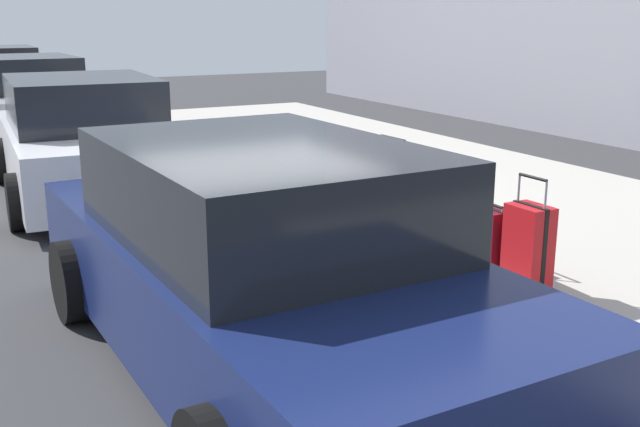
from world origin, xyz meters
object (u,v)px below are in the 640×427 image
object	(u,v)px
suitcase_red_0	(528,252)
suitcase_teal_3	(416,216)
suitcase_maroon_1	(486,245)
suitcase_silver_4	(391,203)
fire_hydrant	(287,156)
parked_car_white_1	(85,141)
suitcase_red_7	(314,173)
suitcase_olive_6	(333,185)
parked_car_navy_0	(262,265)
suitcase_black_5	(367,197)
suitcase_navy_2	(453,224)
parked_car_silver_2	(28,101)
bollard_post	(253,150)

from	to	relation	value
suitcase_red_0	suitcase_teal_3	xyz separation A→B (m)	(1.42, 0.06, -0.04)
suitcase_maroon_1	suitcase_silver_4	size ratio (longest dim) A/B	0.68
fire_hydrant	parked_car_white_1	xyz separation A→B (m)	(1.40, 2.19, 0.16)
suitcase_teal_3	suitcase_red_7	bearing A→B (deg)	-0.74
suitcase_maroon_1	suitcase_olive_6	distance (m)	2.54
suitcase_olive_6	suitcase_red_0	bearing A→B (deg)	-178.70
suitcase_teal_3	parked_car_navy_0	xyz separation A→B (m)	(-1.29, 2.13, 0.24)
suitcase_black_5	parked_car_navy_0	world-z (taller)	parked_car_navy_0
suitcase_black_5	fire_hydrant	world-z (taller)	fire_hydrant
suitcase_navy_2	suitcase_red_0	bearing A→B (deg)	179.84
suitcase_navy_2	suitcase_olive_6	bearing A→B (deg)	1.97
parked_car_navy_0	parked_car_white_1	world-z (taller)	parked_car_white_1
suitcase_maroon_1	fire_hydrant	size ratio (longest dim) A/B	0.84
suitcase_teal_3	suitcase_red_0	bearing A→B (deg)	-177.67
parked_car_white_1	parked_car_silver_2	distance (m)	5.14
suitcase_black_5	suitcase_olive_6	bearing A→B (deg)	11.91
suitcase_maroon_1	suitcase_olive_6	world-z (taller)	suitcase_olive_6
suitcase_maroon_1	parked_car_silver_2	world-z (taller)	parked_car_silver_2
parked_car_white_1	suitcase_red_7	bearing A→B (deg)	-135.43
suitcase_olive_6	parked_car_white_1	xyz separation A→B (m)	(2.73, 2.12, 0.26)
bollard_post	parked_car_navy_0	size ratio (longest dim) A/B	0.17
suitcase_navy_2	parked_car_silver_2	distance (m)	10.17
suitcase_red_7	fire_hydrant	bearing A→B (deg)	-1.95
suitcase_red_7	suitcase_red_0	bearing A→B (deg)	-179.51
suitcase_red_0	suitcase_navy_2	xyz separation A→B (m)	(0.94, -0.00, -0.00)
suitcase_navy_2	suitcase_olive_6	world-z (taller)	suitcase_navy_2
parked_car_navy_0	suitcase_olive_6	bearing A→B (deg)	-36.57
suitcase_maroon_1	parked_car_navy_0	world-z (taller)	parked_car_navy_0
bollard_post	parked_car_navy_0	bearing A→B (deg)	157.44
suitcase_silver_4	bollard_post	size ratio (longest dim) A/B	1.22
suitcase_red_0	parked_car_white_1	size ratio (longest dim) A/B	0.23
bollard_post	suitcase_black_5	bearing A→B (deg)	-175.59
fire_hydrant	suitcase_teal_3	bearing A→B (deg)	178.93
suitcase_red_0	fire_hydrant	bearing A→B (deg)	0.05
suitcase_teal_3	parked_car_white_1	xyz separation A→B (m)	(4.30, 2.13, 0.25)
bollard_post	parked_car_silver_2	xyz separation A→B (m)	(5.83, 2.04, 0.17)
suitcase_teal_3	suitcase_navy_2	bearing A→B (deg)	-172.85
suitcase_red_7	parked_car_navy_0	size ratio (longest dim) A/B	0.20
suitcase_teal_3	parked_car_silver_2	distance (m)	9.68
suitcase_teal_3	suitcase_black_5	size ratio (longest dim) A/B	0.94
bollard_post	parked_car_navy_0	distance (m)	5.31
suitcase_maroon_1	suitcase_red_7	xyz separation A→B (m)	(3.08, 0.00, 0.04)
suitcase_silver_4	bollard_post	distance (m)	3.11
suitcase_black_5	suitcase_navy_2	bearing A→B (deg)	178.38
suitcase_red_0	parked_car_silver_2	distance (m)	11.09
bollard_post	parked_car_silver_2	world-z (taller)	parked_car_silver_2
suitcase_red_0	suitcase_red_7	world-z (taller)	suitcase_red_0
bollard_post	parked_car_white_1	size ratio (longest dim) A/B	0.19
bollard_post	parked_car_silver_2	size ratio (longest dim) A/B	0.19
suitcase_maroon_1	suitcase_silver_4	distance (m)	1.47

